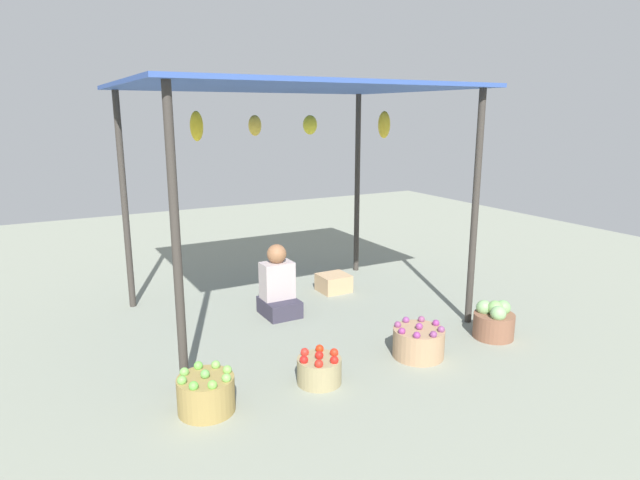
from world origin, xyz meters
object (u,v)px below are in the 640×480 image
Objects in this scene: basket_cabbages at (494,321)px; vendor_person at (278,288)px; basket_green_apples at (206,393)px; basket_red_tomatoes at (319,369)px; wooden_crate_near_vendor at (334,283)px; basket_purple_onions at (419,342)px.

vendor_person is at bearing 134.94° from basket_cabbages.
vendor_person is 1.86× the size of basket_green_apples.
vendor_person is 1.62m from basket_red_tomatoes.
basket_cabbages is 2.08m from wooden_crate_near_vendor.
basket_green_apples reaches higher than wooden_crate_near_vendor.
basket_purple_onions is 1.30× the size of wooden_crate_near_vendor.
basket_cabbages is at bearing -45.06° from vendor_person.
basket_purple_onions is 1.18× the size of basket_cabbages.
wooden_crate_near_vendor is (1.28, 1.95, -0.01)m from basket_red_tomatoes.
wooden_crate_near_vendor is at bearing 22.76° from vendor_person.
basket_cabbages is (0.91, -0.02, 0.03)m from basket_purple_onions.
basket_purple_onions is (1.96, -0.02, -0.01)m from basket_green_apples.
basket_red_tomatoes is at bearing 179.48° from basket_cabbages.
vendor_person is 2.19× the size of wooden_crate_near_vendor.
basket_green_apples is 1.07× the size of basket_cabbages.
basket_red_tomatoes is 0.93× the size of basket_cabbages.
wooden_crate_near_vendor is (2.21, 1.93, -0.04)m from basket_green_apples.
basket_green_apples is at bearing 178.59° from basket_red_tomatoes.
basket_green_apples is at bearing 179.19° from basket_cabbages.
vendor_person is 1.99× the size of basket_cabbages.
vendor_person reaches higher than basket_red_tomatoes.
basket_green_apples is 0.94m from basket_red_tomatoes.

